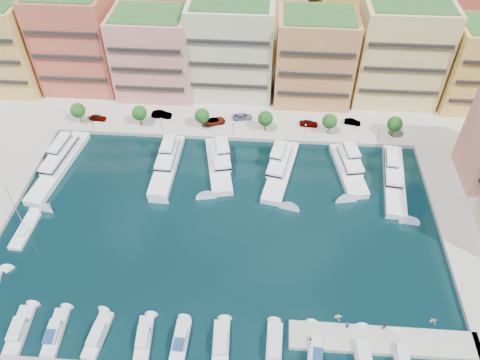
{
  "coord_description": "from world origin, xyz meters",
  "views": [
    {
      "loc": [
        8.44,
        -61.46,
        75.12
      ],
      "look_at": [
        3.33,
        9.64,
        6.0
      ],
      "focal_mm": 35.0,
      "sensor_mm": 36.0,
      "label": 1
    }
  ],
  "objects": [
    {
      "name": "yacht_3",
      "position": [
        -2.45,
        20.33,
        1.21
      ],
      "size": [
        8.42,
        19.49,
        7.3
      ],
      "color": "white",
      "rests_on": "ground"
    },
    {
      "name": "apartment_3",
      "position": [
        -2.0,
        51.99,
        13.81
      ],
      "size": [
        22.0,
        16.5,
        25.8
      ],
      "color": "beige",
      "rests_on": "north_quay"
    },
    {
      "name": "person_1",
      "position": [
        30.04,
        -20.0,
        1.92
      ],
      "size": [
        0.98,
        0.81,
        1.83
      ],
      "primitive_type": "imported",
      "rotation": [
        0.0,
        0.0,
        3.29
      ],
      "color": "#4F392F",
      "rests_on": "finger_pier"
    },
    {
      "name": "cruiser_8",
      "position": [
        26.13,
        -24.6,
        0.55
      ],
      "size": [
        3.48,
        8.96,
        2.55
      ],
      "color": "silver",
      "rests_on": "ground"
    },
    {
      "name": "tree_4",
      "position": [
        24.0,
        33.5,
        4.74
      ],
      "size": [
        3.8,
        3.8,
        5.65
      ],
      "color": "#473323",
      "rests_on": "north_quay"
    },
    {
      "name": "cruiser_3",
      "position": [
        -10.59,
        -24.59,
        0.55
      ],
      "size": [
        3.09,
        8.27,
        2.55
      ],
      "color": "silver",
      "rests_on": "ground"
    },
    {
      "name": "backblock_4",
      "position": [
        65.0,
        74.0,
        16.0
      ],
      "size": [
        26.0,
        18.0,
        30.0
      ],
      "primitive_type": "cube",
      "color": "#BA543E",
      "rests_on": "north_quay"
    },
    {
      "name": "cruiser_9",
      "position": [
        32.48,
        -24.58,
        0.55
      ],
      "size": [
        2.69,
        7.75,
        2.55
      ],
      "color": "silver",
      "rests_on": "ground"
    },
    {
      "name": "sailboat_1",
      "position": [
        -40.39,
        -2.85,
        0.31
      ],
      "size": [
        3.16,
        9.88,
        13.2
      ],
      "color": "white",
      "rests_on": "ground"
    },
    {
      "name": "car_3",
      "position": [
        1.91,
        37.95,
        1.75
      ],
      "size": [
        5.5,
        3.07,
        1.51
      ],
      "primitive_type": "imported",
      "rotation": [
        0.0,
        0.0,
        1.76
      ],
      "color": "gray",
      "rests_on": "north_quay"
    },
    {
      "name": "yacht_5",
      "position": [
        28.02,
        20.92,
        1.21
      ],
      "size": [
        7.81,
        18.22,
        7.3
      ],
      "color": "white",
      "rests_on": "ground"
    },
    {
      "name": "apartment_5",
      "position": [
        42.0,
        51.99,
        14.31
      ],
      "size": [
        22.0,
        16.5,
        26.8
      ],
      "color": "#D3BF6F",
      "rests_on": "north_quay"
    },
    {
      "name": "apartment_4",
      "position": [
        20.0,
        49.99,
        12.81
      ],
      "size": [
        20.0,
        15.5,
        23.8
      ],
      "color": "tan",
      "rests_on": "north_quay"
    },
    {
      "name": "yacht_4",
      "position": [
        12.21,
        19.33,
        1.09
      ],
      "size": [
        8.87,
        21.49,
        7.3
      ],
      "color": "white",
      "rests_on": "ground"
    },
    {
      "name": "car_2",
      "position": [
        -5.15,
        35.48,
        1.78
      ],
      "size": [
        6.15,
        4.31,
        1.56
      ],
      "primitive_type": "imported",
      "rotation": [
        0.0,
        0.0,
        1.91
      ],
      "color": "gray",
      "rests_on": "north_quay"
    },
    {
      "name": "car_0",
      "position": [
        -35.86,
        34.8,
        1.74
      ],
      "size": [
        4.42,
        1.99,
        1.47
      ],
      "primitive_type": "imported",
      "rotation": [
        0.0,
        0.0,
        1.51
      ],
      "color": "gray",
      "rests_on": "north_quay"
    },
    {
      "name": "yacht_6",
      "position": [
        38.09,
        18.47,
        1.21
      ],
      "size": [
        6.97,
        23.35,
        7.3
      ],
      "color": "white",
      "rests_on": "ground"
    },
    {
      "name": "apartment_2",
      "position": [
        -23.0,
        49.99,
        12.31
      ],
      "size": [
        20.0,
        15.5,
        22.8
      ],
      "color": "#F19886",
      "rests_on": "north_quay"
    },
    {
      "name": "lamppost_4",
      "position": [
        36.0,
        31.2,
        3.83
      ],
      "size": [
        0.3,
        0.3,
        4.2
      ],
      "color": "black",
      "rests_on": "north_quay"
    },
    {
      "name": "cruiser_2",
      "position": [
        -18.59,
        -24.6,
        0.55
      ],
      "size": [
        3.4,
        8.98,
        2.55
      ],
      "color": "silver",
      "rests_on": "ground"
    },
    {
      "name": "cruiser_0",
      "position": [
        -32.33,
        -24.6,
        0.55
      ],
      "size": [
        3.29,
        9.33,
        2.55
      ],
      "color": "silver",
      "rests_on": "ground"
    },
    {
      "name": "lamppost_0",
      "position": [
        -36.0,
        31.2,
        3.83
      ],
      "size": [
        0.3,
        0.3,
        4.2
      ],
      "color": "black",
      "rests_on": "north_quay"
    },
    {
      "name": "cruiser_7",
      "position": [
        18.36,
        -24.62,
        0.57
      ],
      "size": [
        3.27,
        9.39,
        2.66
      ],
      "color": "silver",
      "rests_on": "ground"
    },
    {
      "name": "cruiser_5",
      "position": [
        2.58,
        -24.59,
        0.55
      ],
      "size": [
        3.13,
        8.47,
        2.55
      ],
      "color": "silver",
      "rests_on": "ground"
    },
    {
      "name": "person_0",
      "position": [
        23.83,
        -20.31,
        1.93
      ],
      "size": [
        0.69,
        0.8,
        1.86
      ],
      "primitive_type": "imported",
      "rotation": [
        0.0,
        0.0,
        2.01
      ],
      "color": "#292C52",
      "rests_on": "finger_pier"
    },
    {
      "name": "tree_1",
      "position": [
        -24.0,
        33.5,
        4.74
      ],
      "size": [
        3.8,
        3.8,
        5.65
      ],
      "color": "#473323",
      "rests_on": "north_quay"
    },
    {
      "name": "lamppost_1",
      "position": [
        -18.0,
        31.2,
        3.83
      ],
      "size": [
        0.3,
        0.3,
        4.2
      ],
      "color": "black",
      "rests_on": "north_quay"
    },
    {
      "name": "tree_5",
      "position": [
        40.0,
        33.5,
        4.74
      ],
      "size": [
        3.8,
        3.8,
        5.65
      ],
      "color": "#473323",
      "rests_on": "north_quay"
    },
    {
      "name": "yacht_2",
      "position": [
        -14.65,
        19.53,
        1.21
      ],
      "size": [
        5.22,
        20.79,
        7.3
      ],
      "color": "white",
      "rests_on": "ground"
    },
    {
      "name": "tree_3",
      "position": [
        8.0,
        33.5,
        4.74
      ],
      "size": [
        3.8,
        3.8,
        5.65
      ],
      "color": "#473323",
      "rests_on": "north_quay"
    },
    {
      "name": "lamppost_2",
      "position": [
        0.0,
        31.2,
        3.83
      ],
      "size": [
        0.3,
        0.3,
        4.2
      ],
      "color": "black",
      "rests_on": "north_quay"
    },
    {
      "name": "lamppost_3",
      "position": [
        18.0,
        31.2,
        3.83
      ],
      "size": [
        0.3,
        0.3,
        4.2
      ],
      "color": "black",
      "rests_on": "north_quay"
    },
    {
      "name": "yacht_0",
      "position": [
        -39.98,
        17.56,
        1.21
      ],
      "size": [
        7.43,
        25.31,
        7.3
      ],
      "color": "white",
      "rests_on": "ground"
    },
    {
      "name": "tender_3",
      "position": [
        39.24,
        -17.5,
        0.41
      ],
      "size": [
        1.95,
        1.83,
        0.83
      ],
      "primitive_type": "imported",
      "rotation": [
        0.0,
        0.0,
        1.94
      ],
      "color": "beige",
      "rests_on": "ground"
    },
    {
      "name": "tree_0",
      "position": [
        -40.0,
        33.5,
        4.74
      ],
      "size": [
        3.8,
        3.8,
        5.65
      ],
      "color": "#473323",
      "rests_on": "north_quay"
    },
    {
      "name": "ground",
      "position": [
        0.0,
        0.0,
        0.0
      ],
      "size": [
        400.0,
        400.0,
        0.0
      ],
      "primitive_type": "plane",
      "color": "black",
      "rests_on": "ground"
    },
    {
      "name": "cruiser_1",
      "position": [
        -26.0,
        -24.62,
        0.57
      ],
      "size": [
        2.97,
        9.04,
        2.66
      ],
      "color": "silver",
      "rests_on": "ground"
    },
    {
      "name": "backblock_1",
      "position": [
        -25.0,
        74.0,
        16.0
      ],
      "size": [
        26.0,
        18.0,
        30.0
      ],
      "primitive_type": "cube",
      "color": "tan",
      "rests_on": "north_quay"
    },
    {
      "name": "backblock_3",
      "position": [
        35.0,
        74.0,
        16.0
      ],
      "size": [
        26.0,
        18.0,
        30.0
      ],
      "primitive_type": "cube",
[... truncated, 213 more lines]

